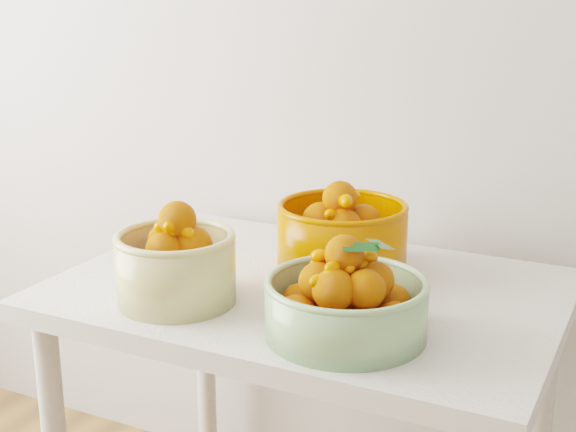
% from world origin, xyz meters
% --- Properties ---
extents(table, '(1.00, 0.70, 0.75)m').
position_xyz_m(table, '(-0.21, 1.60, 0.65)').
color(table, silver).
rests_on(table, ground).
extents(bowl_cream, '(0.26, 0.26, 0.20)m').
position_xyz_m(bowl_cream, '(-0.40, 1.41, 0.83)').
color(bowl_cream, '#D0C280').
rests_on(bowl_cream, table).
extents(bowl_green, '(0.31, 0.31, 0.18)m').
position_xyz_m(bowl_green, '(-0.05, 1.41, 0.81)').
color(bowl_green, '#8CB47E').
rests_on(bowl_green, table).
extents(bowl_orange, '(0.32, 0.32, 0.20)m').
position_xyz_m(bowl_orange, '(-0.18, 1.71, 0.83)').
color(bowl_orange, '#CB5000').
rests_on(bowl_orange, table).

